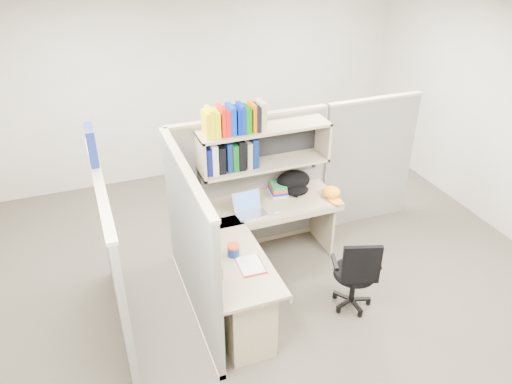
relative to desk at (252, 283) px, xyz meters
name	(u,v)px	position (x,y,z in m)	size (l,w,h in m)	color
ground	(279,290)	(0.41, 0.29, -0.44)	(6.00, 6.00, 0.00)	#363129
room_shell	(283,151)	(0.41, 0.29, 1.18)	(6.00, 6.00, 6.00)	#A8A597
cubicle	(230,202)	(0.04, 0.74, 0.47)	(3.79, 1.84, 1.95)	#61625D
desk	(252,283)	(0.00, 0.00, 0.00)	(1.74, 1.75, 0.73)	tan
laptop	(251,205)	(0.25, 0.71, 0.40)	(0.31, 0.31, 0.22)	silver
backpack	(295,183)	(0.88, 0.97, 0.41)	(0.39, 0.30, 0.23)	black
orange_cap	(331,192)	(1.21, 0.74, 0.35)	(0.21, 0.24, 0.11)	orange
snack_canister	(233,250)	(-0.14, 0.10, 0.35)	(0.12, 0.12, 0.11)	navy
tissue_box	(216,268)	(-0.38, -0.12, 0.38)	(0.11, 0.11, 0.17)	#987956
mouse	(277,213)	(0.50, 0.61, 0.31)	(0.08, 0.06, 0.03)	#8CABC6
paper_cup	(255,196)	(0.40, 0.98, 0.34)	(0.06, 0.06, 0.09)	silver
book_stack	(278,189)	(0.69, 1.01, 0.35)	(0.18, 0.24, 0.12)	slate
loose_paper	(250,265)	(-0.04, -0.08, 0.29)	(0.21, 0.28, 0.00)	silver
task_chair	(354,284)	(0.99, -0.22, -0.13)	(0.50, 0.46, 0.87)	black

